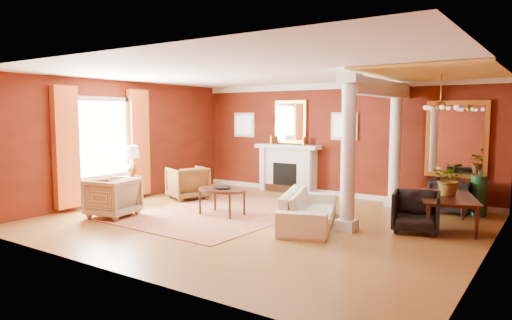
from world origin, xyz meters
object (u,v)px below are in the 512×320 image
Objects in this scene: sofa at (309,203)px; armchair_stripe at (112,195)px; side_table at (131,166)px; dining_table at (449,203)px; armchair_leopard at (188,181)px; coffee_table at (222,191)px.

sofa is 2.51× the size of armchair_stripe.
side_table reaches higher than dining_table.
sofa is 2.51× the size of armchair_leopard.
sofa is 3.85m from armchair_leopard.
dining_table is at bearing 20.57° from coffee_table.
dining_table is at bearing 119.92° from armchair_leopard.
coffee_table is 0.67× the size of dining_table.
coffee_table is at bearing 76.29° from sofa.
armchair_stripe reaches higher than sofa.
armchair_leopard reaches higher than coffee_table.
armchair_leopard is at bearing 171.70° from armchair_stripe.
sofa is at bearing 102.93° from dining_table.
armchair_stripe is at bearing 93.18° from sofa.
dining_table is (6.62, 1.79, -0.44)m from side_table.
side_table is (-2.50, -0.25, 0.40)m from coffee_table.
dining_table reaches higher than armchair_leopard.
armchair_leopard is 0.53× the size of dining_table.
armchair_leopard reaches higher than sofa.
dining_table is at bearing 15.14° from side_table.
coffee_table is at bearing 117.29° from armchair_stripe.
sofa is at bearing 103.12° from armchair_leopard.
armchair_stripe is 0.80× the size of coffee_table.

